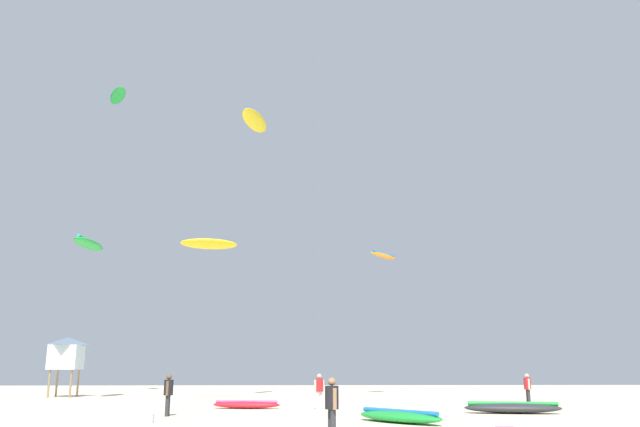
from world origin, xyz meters
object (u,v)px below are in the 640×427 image
object	(u,v)px
kite_aloft_4	(118,96)
kite_aloft_3	(383,255)
kite_grounded_near	(399,416)
lifeguard_tower	(66,353)
person_right	(528,387)
kite_aloft_1	(255,121)
kite_aloft_0	(209,244)
kite_grounded_far	(513,408)
person_foreground	(332,403)
kite_grounded_mid	(246,405)
gear_bag	(146,419)
kite_aloft_2	(89,244)
person_left	(168,391)
person_midground	(319,388)

from	to	relation	value
kite_aloft_4	kite_aloft_3	bearing A→B (deg)	3.35
kite_grounded_near	lifeguard_tower	world-z (taller)	lifeguard_tower
person_right	kite_grounded_near	size ratio (longest dim) A/B	0.43
person_right	kite_aloft_1	distance (m)	24.38
kite_aloft_0	lifeguard_tower	bearing A→B (deg)	151.00
kite_grounded_far	kite_aloft_0	size ratio (longest dim) A/B	1.19
kite_aloft_0	person_foreground	bearing A→B (deg)	-72.18
kite_grounded_mid	kite_aloft_1	world-z (taller)	kite_aloft_1
lifeguard_tower	gear_bag	distance (m)	23.87
kite_grounded_near	kite_grounded_far	size ratio (longest dim) A/B	0.88
person_right	kite_aloft_2	bearing A→B (deg)	-13.89
person_foreground	kite_grounded_mid	size ratio (longest dim) A/B	0.49
person_left	kite_grounded_mid	world-z (taller)	person_left
kite_aloft_0	kite_aloft_4	distance (m)	16.84
person_right	kite_grounded_far	distance (m)	7.31
person_midground	person_left	distance (m)	8.09
kite_grounded_mid	kite_aloft_3	size ratio (longest dim) A/B	1.15
kite_grounded_near	kite_aloft_0	distance (m)	20.73
kite_aloft_0	person_right	bearing A→B (deg)	-12.53
kite_aloft_1	kite_aloft_2	xyz separation A→B (m)	(-11.02, 1.12, -8.56)
kite_grounded_mid	kite_aloft_4	size ratio (longest dim) A/B	0.98
gear_bag	kite_aloft_2	bearing A→B (deg)	116.44
lifeguard_tower	kite_aloft_2	world-z (taller)	kite_aloft_2
kite_grounded_near	kite_aloft_1	xyz separation A→B (m)	(-7.06, 15.88, 18.44)
person_left	kite_aloft_0	bearing A→B (deg)	92.54
kite_grounded_far	lifeguard_tower	distance (m)	31.40
kite_grounded_far	kite_aloft_4	world-z (taller)	kite_aloft_4
kite_aloft_1	kite_aloft_4	world-z (taller)	kite_aloft_4
kite_aloft_2	kite_aloft_3	distance (m)	21.53
person_left	lifeguard_tower	distance (m)	20.94
lifeguard_tower	kite_aloft_2	xyz separation A→B (m)	(2.38, -4.39, 7.07)
kite_grounded_mid	lifeguard_tower	world-z (taller)	lifeguard_tower
kite_aloft_1	kite_aloft_3	xyz separation A→B (m)	(9.68, 7.05, -8.18)
kite_aloft_0	kite_grounded_far	bearing A→B (deg)	-34.29
person_left	lifeguard_tower	world-z (taller)	lifeguard_tower
kite_grounded_far	kite_aloft_4	distance (m)	37.43
gear_bag	kite_aloft_3	world-z (taller)	kite_aloft_3
person_left	person_midground	bearing A→B (deg)	34.67
kite_aloft_0	kite_aloft_1	size ratio (longest dim) A/B	0.88
lifeguard_tower	kite_aloft_4	world-z (taller)	kite_aloft_4
person_foreground	kite_aloft_1	bearing A→B (deg)	-97.76
gear_bag	lifeguard_tower	bearing A→B (deg)	116.87
gear_bag	kite_aloft_3	xyz separation A→B (m)	(12.36, 22.68, 10.34)
kite_aloft_1	person_midground	bearing A→B (deg)	-61.73
kite_grounded_mid	kite_aloft_4	distance (m)	28.82
person_right	kite_aloft_4	size ratio (longest dim) A/B	0.46
person_midground	kite_grounded_far	world-z (taller)	person_midground
person_midground	lifeguard_tower	bearing A→B (deg)	-154.12
person_midground	kite_aloft_3	world-z (taller)	kite_aloft_3
person_left	kite_aloft_4	distance (m)	29.78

